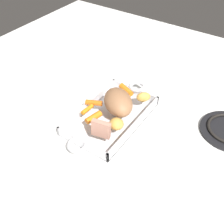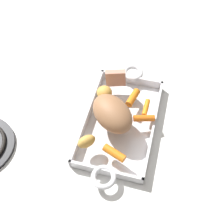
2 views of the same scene
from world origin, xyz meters
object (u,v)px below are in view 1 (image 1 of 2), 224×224
at_px(roast_slice_thin, 101,129).
at_px(potato_near_roast, 116,124).
at_px(potato_halved, 143,97).
at_px(pork_roast, 118,102).
at_px(baby_carrot_northeast, 94,117).
at_px(baby_carrot_southwest, 126,90).
at_px(baby_carrot_center_right, 87,109).
at_px(baby_carrot_northwest, 94,103).
at_px(roasting_dish, 111,116).

distance_m(roast_slice_thin, potato_near_roast, 0.06).
distance_m(potato_near_roast, potato_halved, 0.18).
bearing_deg(pork_roast, potato_halved, -27.46).
relative_size(baby_carrot_northeast, baby_carrot_southwest, 0.94).
relative_size(baby_carrot_center_right, potato_halved, 1.03).
xyz_separation_m(pork_roast, potato_near_roast, (-0.08, -0.05, -0.02)).
xyz_separation_m(baby_carrot_southwest, baby_carrot_northwest, (-0.14, 0.06, -0.00)).
relative_size(pork_roast, baby_carrot_center_right, 2.60).
relative_size(pork_roast, potato_near_roast, 2.93).
bearing_deg(baby_carrot_northeast, baby_carrot_northwest, 36.25).
height_order(pork_roast, baby_carrot_northeast, pork_roast).
xyz_separation_m(roast_slice_thin, potato_halved, (0.24, -0.03, -0.01)).
height_order(baby_carrot_northwest, potato_halved, potato_halved).
xyz_separation_m(baby_carrot_northeast, potato_near_roast, (0.01, -0.09, 0.01)).
bearing_deg(baby_carrot_northwest, baby_carrot_northeast, -143.75).
height_order(pork_roast, baby_carrot_southwest, pork_roast).
xyz_separation_m(roasting_dish, baby_carrot_southwest, (0.13, 0.01, 0.04)).
distance_m(roasting_dish, potato_halved, 0.15).
relative_size(roasting_dish, pork_roast, 3.16).
height_order(baby_carrot_northeast, baby_carrot_center_right, baby_carrot_northeast).
distance_m(baby_carrot_center_right, potato_halved, 0.22).
height_order(roasting_dish, roast_slice_thin, roast_slice_thin).
bearing_deg(baby_carrot_center_right, roast_slice_thin, -121.93).
xyz_separation_m(roast_slice_thin, baby_carrot_northeast, (0.05, 0.07, -0.02)).
relative_size(roast_slice_thin, baby_carrot_center_right, 1.14).
height_order(baby_carrot_center_right, potato_near_roast, potato_near_roast).
bearing_deg(potato_near_roast, baby_carrot_southwest, 22.85).
xyz_separation_m(roast_slice_thin, baby_carrot_center_right, (0.07, 0.12, -0.02)).
bearing_deg(pork_roast, baby_carrot_northeast, 154.50).
relative_size(roasting_dish, potato_near_roast, 9.26).
bearing_deg(roasting_dish, baby_carrot_northwest, 96.87).
height_order(baby_carrot_northwest, potato_near_roast, potato_near_roast).
bearing_deg(baby_carrot_southwest, potato_near_roast, -157.15).
xyz_separation_m(baby_carrot_center_right, potato_near_roast, (-0.01, -0.14, 0.01)).
height_order(baby_carrot_southwest, potato_halved, potato_halved).
distance_m(roast_slice_thin, baby_carrot_northwest, 0.17).
height_order(baby_carrot_northeast, baby_carrot_southwest, same).
xyz_separation_m(roasting_dish, baby_carrot_center_right, (-0.05, 0.07, 0.04)).
xyz_separation_m(roasting_dish, roast_slice_thin, (-0.12, -0.05, 0.06)).
bearing_deg(baby_carrot_northwest, potato_halved, -49.27).
bearing_deg(baby_carrot_southwest, pork_roast, -162.99).
distance_m(pork_roast, baby_carrot_center_right, 0.12).
distance_m(roasting_dish, baby_carrot_northwest, 0.08).
xyz_separation_m(roasting_dish, potato_halved, (0.12, -0.07, 0.05)).
height_order(roasting_dish, baby_carrot_northwest, baby_carrot_northwest).
bearing_deg(baby_carrot_northwest, potato_near_roast, -112.04).
bearing_deg(roast_slice_thin, pork_roast, 9.89).
xyz_separation_m(baby_carrot_northwest, potato_halved, (0.13, -0.15, 0.01)).
bearing_deg(roast_slice_thin, baby_carrot_northeast, 54.96).
distance_m(roast_slice_thin, baby_carrot_southwest, 0.26).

